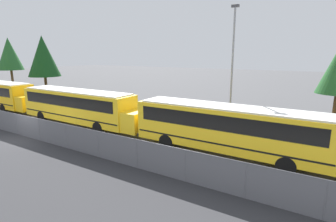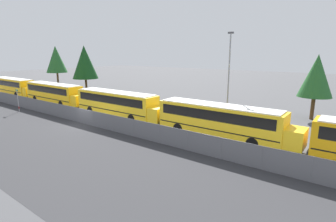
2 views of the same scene
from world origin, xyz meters
The scene contains 12 objects.
ground_plane centered at (0.00, 0.00, 0.00)m, with size 200.00×200.00×0.00m, color #4C4C4F.
road_strip centered at (0.00, -6.00, 0.00)m, with size 116.61×12.00×0.01m.
fence centered at (0.00, 0.00, 0.88)m, with size 82.68×0.07×1.72m.
school_bus_0 centered at (-27.96, 4.47, 1.92)m, with size 13.66×2.45×3.22m.
school_bus_1 centered at (-13.75, 4.48, 1.92)m, with size 13.66×2.45×3.22m.
school_bus_2 centered at (0.65, 4.44, 1.92)m, with size 13.66×2.45×3.22m.
school_bus_3 centered at (14.58, 4.50, 1.92)m, with size 13.66×2.45×3.22m.
street_sign centered at (-12.62, -1.51, 1.64)m, with size 0.70×0.09×3.10m.
light_pole centered at (12.58, 10.34, 5.46)m, with size 0.60×0.24×10.14m.
tree_0 centered at (-33.94, 17.10, 6.36)m, with size 4.73×4.73×9.46m.
tree_1 centered at (20.26, 17.86, 5.24)m, with size 3.85×3.85×7.77m.
tree_2 centered at (-21.58, 16.07, 6.00)m, with size 5.16×5.16×9.37m.
Camera 2 is at (24.79, -17.38, 7.94)m, focal length 28.00 mm.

